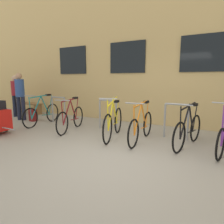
{
  "coord_description": "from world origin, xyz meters",
  "views": [
    {
      "loc": [
        1.68,
        -3.18,
        1.51
      ],
      "look_at": [
        -0.93,
        1.6,
        0.6
      ],
      "focal_mm": 31.54,
      "sensor_mm": 36.0,
      "label": 1
    }
  ],
  "objects_px": {
    "bicycle_maroon": "(71,118)",
    "bicycle_teal": "(42,113)",
    "wooden_bench": "(28,106)",
    "bicycle_black": "(188,130)",
    "person_by_bench": "(16,93)",
    "bicycle_orange": "(141,126)",
    "person_browsing": "(20,93)",
    "bicycle_yellow": "(113,122)",
    "backpack": "(33,115)"
  },
  "relations": [
    {
      "from": "wooden_bench",
      "to": "bicycle_maroon",
      "type": "bearing_deg",
      "value": -20.94
    },
    {
      "from": "bicycle_teal",
      "to": "bicycle_black",
      "type": "distance_m",
      "value": 4.66
    },
    {
      "from": "wooden_bench",
      "to": "bicycle_black",
      "type": "bearing_deg",
      "value": -9.96
    },
    {
      "from": "person_browsing",
      "to": "bicycle_yellow",
      "type": "bearing_deg",
      "value": -4.35
    },
    {
      "from": "bicycle_black",
      "to": "person_browsing",
      "type": "bearing_deg",
      "value": 178.95
    },
    {
      "from": "bicycle_orange",
      "to": "bicycle_maroon",
      "type": "distance_m",
      "value": 2.2
    },
    {
      "from": "bicycle_teal",
      "to": "bicycle_maroon",
      "type": "height_order",
      "value": "bicycle_teal"
    },
    {
      "from": "bicycle_teal",
      "to": "person_by_bench",
      "type": "xyz_separation_m",
      "value": [
        -1.96,
        0.46,
        0.59
      ]
    },
    {
      "from": "bicycle_yellow",
      "to": "person_browsing",
      "type": "xyz_separation_m",
      "value": [
        -4.07,
        0.31,
        0.6
      ]
    },
    {
      "from": "bicycle_maroon",
      "to": "person_by_bench",
      "type": "distance_m",
      "value": 3.46
    },
    {
      "from": "bicycle_yellow",
      "to": "person_by_bench",
      "type": "distance_m",
      "value": 4.88
    },
    {
      "from": "wooden_bench",
      "to": "backpack",
      "type": "relative_size",
      "value": 3.48
    },
    {
      "from": "bicycle_teal",
      "to": "person_by_bench",
      "type": "bearing_deg",
      "value": 166.73
    },
    {
      "from": "bicycle_black",
      "to": "person_by_bench",
      "type": "height_order",
      "value": "person_by_bench"
    },
    {
      "from": "bicycle_maroon",
      "to": "bicycle_teal",
      "type": "bearing_deg",
      "value": 173.22
    },
    {
      "from": "person_by_bench",
      "to": "backpack",
      "type": "bearing_deg",
      "value": -11.58
    },
    {
      "from": "wooden_bench",
      "to": "person_browsing",
      "type": "distance_m",
      "value": 1.63
    },
    {
      "from": "backpack",
      "to": "bicycle_maroon",
      "type": "bearing_deg",
      "value": 4.65
    },
    {
      "from": "person_by_bench",
      "to": "person_browsing",
      "type": "bearing_deg",
      "value": -25.21
    },
    {
      "from": "person_by_bench",
      "to": "bicycle_black",
      "type": "bearing_deg",
      "value": -3.88
    },
    {
      "from": "bicycle_maroon",
      "to": "wooden_bench",
      "type": "height_order",
      "value": "bicycle_maroon"
    },
    {
      "from": "wooden_bench",
      "to": "person_by_bench",
      "type": "bearing_deg",
      "value": -69.8
    },
    {
      "from": "person_by_bench",
      "to": "wooden_bench",
      "type": "bearing_deg",
      "value": 110.2
    },
    {
      "from": "bicycle_black",
      "to": "person_by_bench",
      "type": "relative_size",
      "value": 1.01
    },
    {
      "from": "bicycle_orange",
      "to": "bicycle_yellow",
      "type": "height_order",
      "value": "bicycle_yellow"
    },
    {
      "from": "person_browsing",
      "to": "person_by_bench",
      "type": "bearing_deg",
      "value": 154.79
    },
    {
      "from": "bicycle_teal",
      "to": "bicycle_yellow",
      "type": "height_order",
      "value": "bicycle_yellow"
    },
    {
      "from": "bicycle_teal",
      "to": "bicycle_maroon",
      "type": "relative_size",
      "value": 1.05
    },
    {
      "from": "person_browsing",
      "to": "bicycle_orange",
      "type": "bearing_deg",
      "value": -3.09
    },
    {
      "from": "bicycle_maroon",
      "to": "backpack",
      "type": "height_order",
      "value": "bicycle_maroon"
    },
    {
      "from": "bicycle_orange",
      "to": "bicycle_yellow",
      "type": "relative_size",
      "value": 1.0
    },
    {
      "from": "bicycle_orange",
      "to": "backpack",
      "type": "distance_m",
      "value": 4.33
    },
    {
      "from": "bicycle_maroon",
      "to": "bicycle_black",
      "type": "height_order",
      "value": "bicycle_black"
    },
    {
      "from": "bicycle_teal",
      "to": "bicycle_yellow",
      "type": "xyz_separation_m",
      "value": [
        2.84,
        -0.19,
        0.02
      ]
    },
    {
      "from": "bicycle_black",
      "to": "wooden_bench",
      "type": "height_order",
      "value": "bicycle_black"
    },
    {
      "from": "bicycle_black",
      "to": "bicycle_orange",
      "type": "bearing_deg",
      "value": -171.87
    },
    {
      "from": "backpack",
      "to": "person_by_bench",
      "type": "bearing_deg",
      "value": -176.89
    },
    {
      "from": "bicycle_black",
      "to": "person_browsing",
      "type": "distance_m",
      "value": 5.93
    },
    {
      "from": "bicycle_maroon",
      "to": "bicycle_black",
      "type": "distance_m",
      "value": 3.27
    },
    {
      "from": "bicycle_teal",
      "to": "bicycle_black",
      "type": "height_order",
      "value": "bicycle_teal"
    },
    {
      "from": "bicycle_maroon",
      "to": "bicycle_yellow",
      "type": "bearing_deg",
      "value": -0.96
    },
    {
      "from": "bicycle_teal",
      "to": "bicycle_yellow",
      "type": "distance_m",
      "value": 2.85
    },
    {
      "from": "bicycle_orange",
      "to": "person_by_bench",
      "type": "height_order",
      "value": "person_by_bench"
    },
    {
      "from": "bicycle_orange",
      "to": "bicycle_maroon",
      "type": "height_order",
      "value": "bicycle_orange"
    },
    {
      "from": "bicycle_orange",
      "to": "bicycle_black",
      "type": "relative_size",
      "value": 1.04
    },
    {
      "from": "bicycle_yellow",
      "to": "person_browsing",
      "type": "relative_size",
      "value": 1.01
    },
    {
      "from": "bicycle_orange",
      "to": "bicycle_yellow",
      "type": "distance_m",
      "value": 0.75
    },
    {
      "from": "bicycle_black",
      "to": "bicycle_maroon",
      "type": "bearing_deg",
      "value": -176.88
    },
    {
      "from": "bicycle_yellow",
      "to": "person_by_bench",
      "type": "relative_size",
      "value": 1.05
    },
    {
      "from": "bicycle_orange",
      "to": "backpack",
      "type": "height_order",
      "value": "bicycle_orange"
    }
  ]
}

